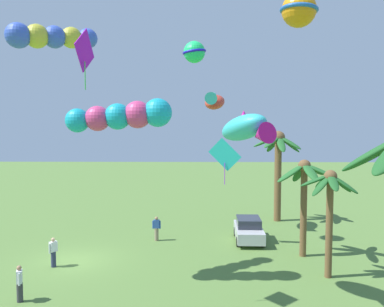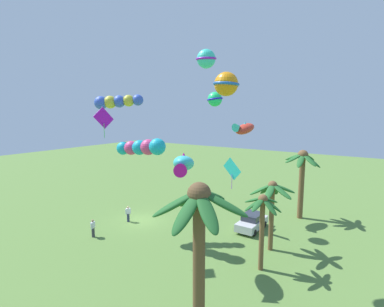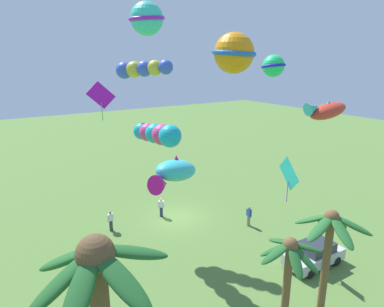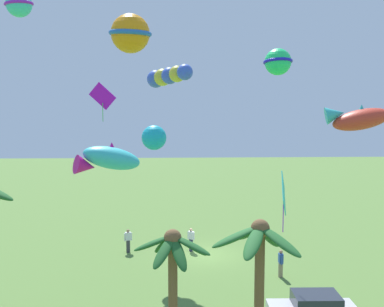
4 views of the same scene
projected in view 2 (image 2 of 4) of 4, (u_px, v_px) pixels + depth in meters
name	position (u px, v px, depth m)	size (l,w,h in m)	color
ground_plane	(141.00, 220.00, 29.45)	(120.00, 120.00, 0.00)	#567A38
palm_tree_0	(263.00, 213.00, 19.75)	(2.91, 2.76, 5.39)	brown
palm_tree_1	(302.00, 168.00, 29.45)	(3.82, 3.78, 7.11)	brown
palm_tree_2	(272.00, 197.00, 22.63)	(3.54, 3.58, 5.62)	brown
palm_tree_3	(199.00, 227.00, 13.10)	(4.29, 4.18, 7.81)	brown
parked_car_0	(252.00, 222.00, 27.11)	(3.94, 1.81, 1.51)	#BCBCC1
spectator_0	(197.00, 209.00, 30.38)	(0.26, 0.55, 1.59)	gray
spectator_1	(93.00, 228.00, 25.46)	(0.52, 0.35, 1.59)	#38383D
spectator_2	(128.00, 214.00, 29.02)	(0.48, 0.40, 1.59)	#2D3351
kite_diamond_0	(232.00, 169.00, 26.46)	(0.56, 2.04, 2.92)	#24C4C3
kite_fish_1	(244.00, 128.00, 29.22)	(3.29, 1.87, 1.50)	red
kite_ball_2	(206.00, 59.00, 14.48)	(1.34, 1.34, 0.94)	#38D3B8
kite_diamond_3	(104.00, 118.00, 21.45)	(1.64, 0.32, 2.30)	#A810C3
kite_tube_4	(142.00, 147.00, 23.80)	(1.36, 4.94, 1.59)	#16A4BD
kite_fish_5	(183.00, 164.00, 19.34)	(3.34, 2.55, 1.60)	#34BBC5
kite_ball_6	(215.00, 99.00, 26.65)	(1.68, 1.68, 1.33)	#1FDC6C
kite_tube_7	(117.00, 102.00, 25.86)	(2.95, 3.76, 1.33)	blue
kite_ball_8	(226.00, 84.00, 18.34)	(2.31, 2.32, 1.52)	orange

